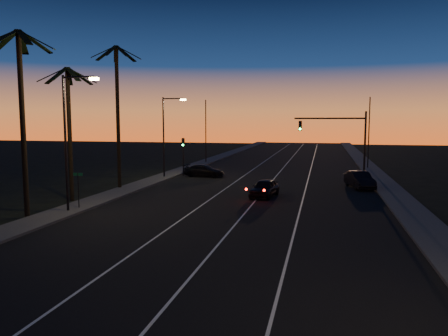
% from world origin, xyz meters
% --- Properties ---
extents(road, '(20.00, 170.00, 0.01)m').
position_xyz_m(road, '(0.00, 30.00, 0.01)').
color(road, black).
rests_on(road, ground).
extents(sidewalk_left, '(2.40, 170.00, 0.16)m').
position_xyz_m(sidewalk_left, '(-11.20, 30.00, 0.08)').
color(sidewalk_left, '#32312F').
rests_on(sidewalk_left, ground).
extents(sidewalk_right, '(2.40, 170.00, 0.16)m').
position_xyz_m(sidewalk_right, '(11.20, 30.00, 0.08)').
color(sidewalk_right, '#32312F').
rests_on(sidewalk_right, ground).
extents(lane_stripe_left, '(0.12, 160.00, 0.01)m').
position_xyz_m(lane_stripe_left, '(-3.00, 30.00, 0.02)').
color(lane_stripe_left, silver).
rests_on(lane_stripe_left, road).
extents(lane_stripe_mid, '(0.12, 160.00, 0.01)m').
position_xyz_m(lane_stripe_mid, '(0.50, 30.00, 0.02)').
color(lane_stripe_mid, silver).
rests_on(lane_stripe_mid, road).
extents(lane_stripe_right, '(0.12, 160.00, 0.01)m').
position_xyz_m(lane_stripe_right, '(4.00, 30.00, 0.02)').
color(lane_stripe_right, silver).
rests_on(lane_stripe_right, road).
extents(palm_near, '(4.25, 4.16, 11.53)m').
position_xyz_m(palm_near, '(-12.60, 18.00, 7.07)').
color(palm_near, black).
rests_on(palm_near, ground).
extents(palm_mid, '(4.25, 4.16, 10.03)m').
position_xyz_m(palm_mid, '(-13.20, 24.00, 6.25)').
color(palm_mid, black).
rests_on(palm_mid, ground).
extents(palm_far, '(4.25, 4.16, 12.53)m').
position_xyz_m(palm_far, '(-12.20, 30.00, 7.61)').
color(palm_far, black).
rests_on(palm_far, ground).
extents(streetlight_left_near, '(2.55, 0.26, 9.00)m').
position_xyz_m(streetlight_left_near, '(-10.70, 20.00, 5.32)').
color(streetlight_left_near, black).
rests_on(streetlight_left_near, ground).
extents(streetlight_left_far, '(2.55, 0.26, 8.50)m').
position_xyz_m(streetlight_left_far, '(-10.69, 38.00, 5.06)').
color(streetlight_left_far, black).
rests_on(streetlight_left_far, ground).
extents(street_sign, '(0.70, 0.06, 2.60)m').
position_xyz_m(street_sign, '(-10.80, 21.00, 1.66)').
color(street_sign, black).
rests_on(street_sign, ground).
extents(signal_mast, '(7.10, 0.41, 7.00)m').
position_xyz_m(signal_mast, '(7.14, 39.99, 4.78)').
color(signal_mast, black).
rests_on(signal_mast, ground).
extents(signal_post, '(0.28, 0.37, 4.20)m').
position_xyz_m(signal_post, '(-9.50, 39.98, 2.89)').
color(signal_post, black).
rests_on(signal_post, ground).
extents(far_pole_left, '(0.14, 0.14, 9.00)m').
position_xyz_m(far_pole_left, '(-11.00, 55.00, 4.50)').
color(far_pole_left, black).
rests_on(far_pole_left, ground).
extents(far_pole_right, '(0.14, 0.14, 9.00)m').
position_xyz_m(far_pole_right, '(11.00, 52.00, 4.50)').
color(far_pole_right, black).
rests_on(far_pole_right, ground).
extents(lead_car, '(2.33, 4.80, 1.41)m').
position_xyz_m(lead_car, '(0.94, 28.87, 0.72)').
color(lead_car, black).
rests_on(lead_car, road).
extents(right_car, '(2.64, 4.82, 1.50)m').
position_xyz_m(right_car, '(8.72, 35.23, 0.76)').
color(right_car, black).
rests_on(right_car, road).
extents(cross_car, '(4.58, 2.18, 1.29)m').
position_xyz_m(cross_car, '(-7.11, 39.90, 0.66)').
color(cross_car, black).
rests_on(cross_car, road).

